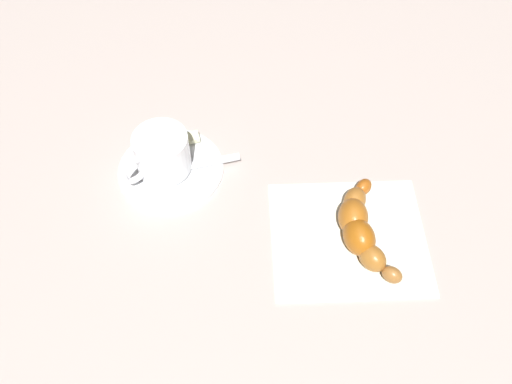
% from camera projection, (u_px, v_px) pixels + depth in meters
% --- Properties ---
extents(ground_plane, '(1.80, 1.80, 0.00)m').
position_uv_depth(ground_plane, '(253.00, 200.00, 0.70)').
color(ground_plane, '#AD9E98').
extents(saucer, '(0.13, 0.13, 0.01)m').
position_uv_depth(saucer, '(171.00, 168.00, 0.72)').
color(saucer, white).
rests_on(saucer, ground).
extents(espresso_cup, '(0.07, 0.09, 0.05)m').
position_uv_depth(espresso_cup, '(161.00, 153.00, 0.69)').
color(espresso_cup, white).
rests_on(espresso_cup, saucer).
extents(teaspoon, '(0.11, 0.07, 0.01)m').
position_uv_depth(teaspoon, '(175.00, 168.00, 0.71)').
color(teaspoon, silver).
rests_on(teaspoon, saucer).
extents(sugar_packet, '(0.07, 0.05, 0.01)m').
position_uv_depth(sugar_packet, '(173.00, 141.00, 0.73)').
color(sugar_packet, beige).
rests_on(sugar_packet, saucer).
extents(napkin, '(0.22, 0.20, 0.00)m').
position_uv_depth(napkin, '(348.00, 237.00, 0.66)').
color(napkin, silver).
rests_on(napkin, ground).
extents(croissant, '(0.09, 0.13, 0.04)m').
position_uv_depth(croissant, '(360.00, 228.00, 0.65)').
color(croissant, '#9A4C15').
rests_on(croissant, napkin).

